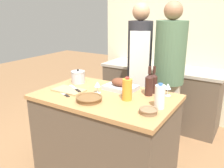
# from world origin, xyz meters

# --- Properties ---
(kitchen_island) EXTENTS (1.35, 0.85, 0.91)m
(kitchen_island) POSITION_xyz_m (0.00, 0.00, 0.46)
(kitchen_island) COLOR brown
(kitchen_island) RESTS_ON ground_plane
(back_counter) EXTENTS (1.81, 0.60, 0.89)m
(back_counter) POSITION_xyz_m (0.00, 1.54, 0.45)
(back_counter) COLOR brown
(back_counter) RESTS_ON ground_plane
(back_wall) EXTENTS (2.31, 0.10, 2.55)m
(back_wall) POSITION_xyz_m (0.00, 1.89, 1.27)
(back_wall) COLOR beige
(back_wall) RESTS_ON ground_plane
(roasting_pan) EXTENTS (0.34, 0.25, 0.12)m
(roasting_pan) POSITION_xyz_m (0.04, 0.23, 0.96)
(roasting_pan) COLOR #BCBCC1
(roasting_pan) RESTS_ON kitchen_island
(wicker_basket) EXTENTS (0.24, 0.24, 0.05)m
(wicker_basket) POSITION_xyz_m (-0.03, -0.21, 0.94)
(wicker_basket) COLOR brown
(wicker_basket) RESTS_ON kitchen_island
(cutting_board) EXTENTS (0.33, 0.19, 0.02)m
(cutting_board) POSITION_xyz_m (-0.38, -0.10, 0.92)
(cutting_board) COLOR tan
(cutting_board) RESTS_ON kitchen_island
(stock_pot) EXTENTS (0.16, 0.16, 0.16)m
(stock_pot) POSITION_xyz_m (-0.49, 0.18, 0.98)
(stock_pot) COLOR #B7B7BC
(stock_pot) RESTS_ON kitchen_island
(mixing_bowl) EXTENTS (0.15, 0.15, 0.04)m
(mixing_bowl) POSITION_xyz_m (0.53, -0.18, 0.94)
(mixing_bowl) COLOR #846647
(mixing_bowl) RESTS_ON kitchen_island
(juice_jug) EXTENTS (0.09, 0.09, 0.22)m
(juice_jug) POSITION_xyz_m (0.24, -0.00, 1.02)
(juice_jug) COLOR orange
(juice_jug) RESTS_ON kitchen_island
(milk_jug) EXTENTS (0.09, 0.09, 0.22)m
(milk_jug) POSITION_xyz_m (0.57, -0.02, 1.02)
(milk_jug) COLOR white
(milk_jug) RESTS_ON kitchen_island
(wine_bottle_green) EXTENTS (0.08, 0.08, 0.29)m
(wine_bottle_green) POSITION_xyz_m (0.36, 0.22, 1.03)
(wine_bottle_green) COLOR #381E19
(wine_bottle_green) RESTS_ON kitchen_island
(wine_bottle_dark) EXTENTS (0.07, 0.07, 0.27)m
(wine_bottle_dark) POSITION_xyz_m (0.37, 0.32, 1.02)
(wine_bottle_dark) COLOR #381E19
(wine_bottle_dark) RESTS_ON kitchen_island
(wine_glass_left) EXTENTS (0.07, 0.07, 0.12)m
(wine_glass_left) POSITION_xyz_m (0.52, 0.31, 1.00)
(wine_glass_left) COLOR silver
(wine_glass_left) RESTS_ON kitchen_island
(wine_glass_right) EXTENTS (0.07, 0.07, 0.12)m
(wine_glass_right) POSITION_xyz_m (-0.10, 0.01, 1.00)
(wine_glass_right) COLOR silver
(wine_glass_right) RESTS_ON kitchen_island
(knife_chef) EXTENTS (0.24, 0.14, 0.01)m
(knife_chef) POSITION_xyz_m (-0.34, -0.05, 0.94)
(knife_chef) COLOR #B7B7BC
(knife_chef) RESTS_ON cutting_board
(knife_paring) EXTENTS (0.18, 0.09, 0.01)m
(knife_paring) POSITION_xyz_m (-0.35, -0.20, 0.92)
(knife_paring) COLOR #B7B7BC
(knife_paring) RESTS_ON kitchen_island
(condiment_bottle_tall) EXTENTS (0.06, 0.06, 0.14)m
(condiment_bottle_tall) POSITION_xyz_m (0.15, 1.64, 0.95)
(condiment_bottle_tall) COLOR #332D28
(condiment_bottle_tall) RESTS_ON back_counter
(condiment_bottle_short) EXTENTS (0.06, 0.06, 0.22)m
(condiment_bottle_short) POSITION_xyz_m (0.20, 1.39, 0.99)
(condiment_bottle_short) COLOR maroon
(condiment_bottle_short) RESTS_ON back_counter
(person_cook_aproned) EXTENTS (0.32, 0.34, 1.80)m
(person_cook_aproned) POSITION_xyz_m (-0.05, 0.86, 1.01)
(person_cook_aproned) COLOR beige
(person_cook_aproned) RESTS_ON ground_plane
(person_cook_guest) EXTENTS (0.36, 0.36, 1.81)m
(person_cook_guest) POSITION_xyz_m (0.34, 0.86, 1.01)
(person_cook_guest) COLOR beige
(person_cook_guest) RESTS_ON ground_plane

